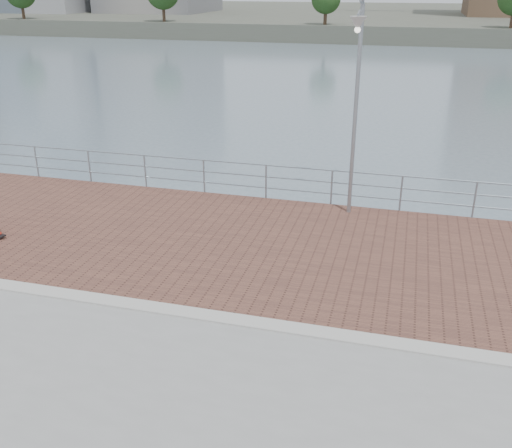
# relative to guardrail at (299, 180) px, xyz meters

# --- Properties ---
(water) EXTENTS (400.00, 400.00, 0.00)m
(water) POSITION_rel_guardrail_xyz_m (-0.00, -7.00, -2.69)
(water) COLOR slate
(water) RESTS_ON ground
(brick_lane) EXTENTS (40.00, 6.80, 0.02)m
(brick_lane) POSITION_rel_guardrail_xyz_m (-0.00, -3.40, -0.68)
(brick_lane) COLOR brown
(brick_lane) RESTS_ON seawall
(curb) EXTENTS (40.00, 0.40, 0.06)m
(curb) POSITION_rel_guardrail_xyz_m (-0.00, -7.00, -0.66)
(curb) COLOR #B7B5AD
(curb) RESTS_ON seawall
(far_shore) EXTENTS (320.00, 95.00, 2.50)m
(far_shore) POSITION_rel_guardrail_xyz_m (-0.00, 115.50, -1.44)
(far_shore) COLOR #4C5142
(far_shore) RESTS_ON ground
(guardrail) EXTENTS (39.06, 0.06, 1.13)m
(guardrail) POSITION_rel_guardrail_xyz_m (0.00, 0.00, 0.00)
(guardrail) COLOR #8C9EA8
(guardrail) RESTS_ON brick_lane
(street_lamp) EXTENTS (0.43, 1.24, 5.84)m
(street_lamp) POSITION_rel_guardrail_xyz_m (1.63, -0.93, 3.46)
(street_lamp) COLOR gray
(street_lamp) RESTS_ON brick_lane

